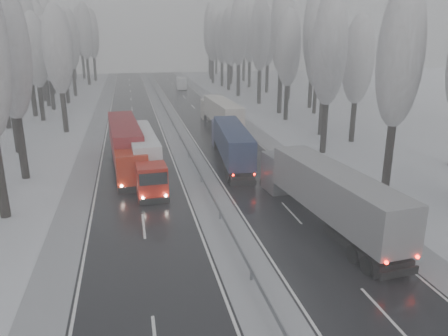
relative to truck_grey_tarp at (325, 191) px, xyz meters
name	(u,v)px	position (x,y,z in m)	size (l,w,h in m)	color
ground	(276,328)	(-6.68, -9.77, -2.41)	(260.00, 260.00, 0.00)	silver
carriageway_right	(233,150)	(-1.43, 20.23, -2.40)	(7.50, 200.00, 0.03)	black
carriageway_left	(137,155)	(-11.93, 20.23, -2.40)	(7.50, 200.00, 0.03)	black
median_slush	(186,153)	(-6.68, 20.23, -2.39)	(3.00, 200.00, 0.04)	#A0A3A8
shoulder_right	(276,148)	(3.52, 20.23, -2.39)	(2.40, 200.00, 0.04)	#A0A3A8
shoulder_left	(88,158)	(-16.88, 20.23, -2.39)	(2.40, 200.00, 0.04)	#A0A3A8
median_guardrail	(186,148)	(-6.68, 20.22, -1.81)	(0.12, 200.00, 0.76)	slate
tree_16	(400,57)	(8.36, 5.90, 8.26)	(3.60, 3.60, 16.53)	black
tree_18	(329,51)	(7.83, 17.26, 8.29)	(3.60, 3.60, 16.58)	black
tree_19	(358,60)	(13.34, 21.26, 7.01)	(3.60, 3.60, 14.57)	black
tree_20	(326,52)	(11.22, 25.40, 7.73)	(3.60, 3.60, 15.71)	black
tree_21	(329,36)	(13.45, 29.40, 9.59)	(3.60, 3.60, 18.62)	black
tree_22	(288,49)	(10.34, 35.83, 7.83)	(3.60, 3.60, 15.86)	black
tree_23	(317,57)	(16.63, 39.83, 6.36)	(3.60, 3.60, 13.55)	black
tree_24	(282,27)	(11.22, 41.25, 10.78)	(3.60, 3.60, 20.49)	black
tree_25	(314,32)	(18.14, 45.25, 10.11)	(3.60, 3.60, 19.44)	black
tree_26	(260,35)	(10.89, 51.50, 9.69)	(3.60, 3.60, 18.78)	black
tree_27	(291,39)	(18.04, 55.50, 8.95)	(3.60, 3.60, 17.62)	black
tree_28	(239,31)	(9.66, 62.18, 10.23)	(3.60, 3.60, 19.62)	black
tree_29	(268,36)	(17.03, 66.18, 9.26)	(3.60, 3.60, 18.11)	black
tree_30	(229,37)	(9.89, 71.93, 9.11)	(3.60, 3.60, 17.86)	black
tree_31	(250,35)	(15.80, 75.93, 9.56)	(3.60, 3.60, 18.58)	black
tree_32	(222,38)	(9.95, 79.44, 8.77)	(3.60, 3.60, 17.33)	black
tree_33	(231,46)	(13.09, 83.44, 6.85)	(3.60, 3.60, 14.33)	black
tree_34	(213,37)	(9.06, 86.55, 8.96)	(3.60, 3.60, 17.63)	black
tree_35	(244,35)	(18.27, 90.55, 9.35)	(3.60, 3.60, 18.25)	black
tree_36	(210,30)	(10.36, 96.39, 10.61)	(3.60, 3.60, 20.23)	black
tree_37	(232,39)	(17.34, 100.39, 8.15)	(3.60, 3.60, 16.37)	black
tree_38	(209,36)	(12.05, 106.96, 9.18)	(3.60, 3.60, 17.97)	black
tree_39	(216,39)	(14.87, 110.96, 8.04)	(3.60, 3.60, 16.19)	black
tree_58	(8,50)	(-21.80, 14.80, 8.69)	(3.60, 3.60, 17.21)	black
tree_60	(6,62)	(-24.42, 24.43, 7.18)	(3.60, 3.60, 14.84)	black
tree_62	(58,50)	(-20.62, 33.96, 7.94)	(3.60, 3.60, 16.04)	black
tree_64	(35,51)	(-24.94, 42.95, 7.55)	(3.60, 3.60, 15.42)	black
tree_65	(25,32)	(-26.73, 46.95, 10.13)	(3.60, 3.60, 19.48)	black
tree_66	(47,49)	(-24.83, 52.58, 7.43)	(3.60, 3.60, 15.23)	black
tree_67	(41,41)	(-26.22, 56.58, 8.62)	(3.60, 3.60, 17.09)	black
tree_68	(62,43)	(-23.26, 59.34, 8.33)	(3.60, 3.60, 16.65)	black
tree_69	(36,32)	(-28.10, 63.34, 10.05)	(3.60, 3.60, 19.35)	black
tree_70	(70,40)	(-23.00, 69.42, 8.62)	(3.60, 3.60, 17.09)	black
tree_71	(47,32)	(-27.76, 73.42, 10.21)	(3.60, 3.60, 19.61)	black
tree_72	(63,45)	(-25.61, 78.77, 7.35)	(3.60, 3.60, 15.11)	black
tree_73	(51,39)	(-28.49, 82.77, 8.70)	(3.60, 3.60, 17.22)	black
tree_74	(85,31)	(-21.75, 89.56, 10.26)	(3.60, 3.60, 19.68)	black
tree_75	(48,34)	(-30.88, 93.56, 9.58)	(3.60, 3.60, 18.60)	black
tree_76	(92,34)	(-20.73, 98.95, 9.54)	(3.60, 3.60, 18.55)	black
tree_77	(72,45)	(-26.34, 102.95, 6.85)	(3.60, 3.60, 14.32)	black
tree_78	(80,32)	(-24.24, 105.54, 10.18)	(3.60, 3.60, 19.55)	black
tree_79	(72,38)	(-27.01, 109.54, 8.60)	(3.60, 3.60, 17.07)	black
truck_grey_tarp	(325,191)	(0.00, 0.00, 0.00)	(4.10, 16.25, 4.13)	#55555A
truck_blue_box	(231,141)	(-2.79, 15.53, -0.18)	(3.69, 15.06, 3.83)	#1C1E48
truck_cream_box	(221,112)	(-0.51, 31.38, -0.12)	(2.89, 15.35, 3.92)	#B9B1A4
box_truck_distant	(181,83)	(-0.35, 76.30, -1.09)	(2.54, 7.07, 2.60)	silver
truck_red_white	(143,151)	(-11.39, 13.65, -0.25)	(3.02, 14.50, 3.70)	#A81409
truck_red_red	(125,142)	(-12.94, 16.41, 0.01)	(3.60, 16.27, 4.14)	#AC1E09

